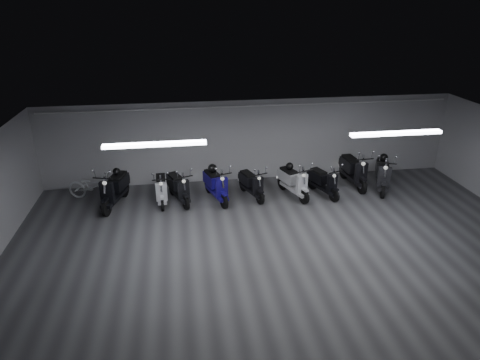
{
  "coord_description": "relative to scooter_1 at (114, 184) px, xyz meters",
  "views": [
    {
      "loc": [
        -2.41,
        -8.58,
        5.9
      ],
      "look_at": [
        -0.77,
        2.5,
        1.05
      ],
      "focal_mm": 31.68,
      "sensor_mm": 36.0,
      "label": 1
    }
  ],
  "objects": [
    {
      "name": "scooter_8",
      "position": [
        7.76,
        0.38,
        0.0
      ],
      "size": [
        0.81,
        2.02,
        1.47
      ],
      "primitive_type": null,
      "rotation": [
        0.0,
        0.0,
        0.08
      ],
      "color": "black",
      "rests_on": "floor"
    },
    {
      "name": "bicycle",
      "position": [
        -0.74,
        0.57,
        -0.19
      ],
      "size": [
        1.78,
        1.11,
        1.09
      ],
      "primitive_type": "imported",
      "rotation": [
        0.0,
        0.0,
        1.24
      ],
      "color": "white",
      "rests_on": "floor"
    },
    {
      "name": "helmet_2",
      "position": [
        8.67,
        0.18,
        0.31
      ],
      "size": [
        0.27,
        0.27,
        0.27
      ],
      "primitive_type": "sphere",
      "color": "black",
      "rests_on": "scooter_9"
    },
    {
      "name": "scooter_4",
      "position": [
        3.07,
        -0.05,
        -0.05
      ],
      "size": [
        1.12,
        1.93,
        1.37
      ],
      "primitive_type": null,
      "rotation": [
        0.0,
        0.0,
        0.3
      ],
      "color": "navy",
      "rests_on": "floor"
    },
    {
      "name": "ceiling",
      "position": [
        4.46,
        -3.49,
        2.07
      ],
      "size": [
        14.0,
        10.0,
        0.01
      ],
      "primitive_type": "cube",
      "color": "gray",
      "rests_on": "ground"
    },
    {
      "name": "scooter_9",
      "position": [
        8.57,
        -0.07,
        -0.0
      ],
      "size": [
        1.33,
        2.07,
        1.46
      ],
      "primitive_type": null,
      "rotation": [
        0.0,
        0.0,
        -0.38
      ],
      "color": "black",
      "rests_on": "floor"
    },
    {
      "name": "back_wall",
      "position": [
        4.46,
        1.51,
        0.67
      ],
      "size": [
        14.0,
        0.01,
        2.8
      ],
      "primitive_type": "cube",
      "color": "#ADADB0",
      "rests_on": "ground"
    },
    {
      "name": "floor",
      "position": [
        4.46,
        -3.49,
        -0.74
      ],
      "size": [
        14.0,
        10.0,
        0.01
      ],
      "primitive_type": "cube",
      "color": "#3E3E41",
      "rests_on": "ground"
    },
    {
      "name": "scooter_5",
      "position": [
        4.21,
        -0.01,
        -0.13
      ],
      "size": [
        1.05,
        1.72,
        1.22
      ],
      "primitive_type": null,
      "rotation": [
        0.0,
        0.0,
        0.33
      ],
      "color": "black",
      "rests_on": "floor"
    },
    {
      "name": "scooter_3",
      "position": [
        1.92,
        -0.01,
        -0.08
      ],
      "size": [
        1.14,
        1.84,
        1.3
      ],
      "primitive_type": null,
      "rotation": [
        0.0,
        0.0,
        0.34
      ],
      "color": "black",
      "rests_on": "floor"
    },
    {
      "name": "helmet_3",
      "position": [
        0.08,
        0.26,
        0.29
      ],
      "size": [
        0.23,
        0.23,
        0.23
      ],
      "primitive_type": "sphere",
      "color": "black",
      "rests_on": "scooter_1"
    },
    {
      "name": "helmet_0",
      "position": [
        5.46,
        0.1,
        0.22
      ],
      "size": [
        0.24,
        0.24,
        0.24
      ],
      "primitive_type": "sphere",
      "color": "black",
      "rests_on": "scooter_6"
    },
    {
      "name": "fluor_strip_right",
      "position": [
        7.46,
        -2.49,
        2.01
      ],
      "size": [
        2.4,
        0.18,
        0.08
      ],
      "primitive_type": "cube",
      "color": "white",
      "rests_on": "ceiling"
    },
    {
      "name": "scooter_6",
      "position": [
        5.54,
        -0.14,
        -0.06
      ],
      "size": [
        1.16,
        1.9,
        1.34
      ],
      "primitive_type": null,
      "rotation": [
        0.0,
        0.0,
        0.34
      ],
      "color": "silver",
      "rests_on": "floor"
    },
    {
      "name": "scooter_7",
      "position": [
        6.52,
        -0.19,
        -0.12
      ],
      "size": [
        1.09,
        1.75,
        1.24
      ],
      "primitive_type": null,
      "rotation": [
        0.0,
        0.0,
        0.35
      ],
      "color": "black",
      "rests_on": "floor"
    },
    {
      "name": "scooter_2",
      "position": [
        1.39,
        0.02,
        -0.11
      ],
      "size": [
        0.63,
        1.69,
        1.24
      ],
      "primitive_type": null,
      "rotation": [
        0.0,
        0.0,
        0.05
      ],
      "color": "silver",
      "rests_on": "floor"
    },
    {
      "name": "scooter_1",
      "position": [
        0.0,
        0.0,
        0.0
      ],
      "size": [
        1.2,
        2.08,
        1.47
      ],
      "primitive_type": null,
      "rotation": [
        0.0,
        0.0,
        -0.29
      ],
      "color": "black",
      "rests_on": "floor"
    },
    {
      "name": "helmet_1",
      "position": [
        3.0,
        0.19,
        0.25
      ],
      "size": [
        0.28,
        0.28,
        0.28
      ],
      "primitive_type": "sphere",
      "color": "black",
      "rests_on": "scooter_4"
    },
    {
      "name": "conduit",
      "position": [
        4.46,
        1.43,
        1.89
      ],
      "size": [
        13.6,
        0.05,
        0.05
      ],
      "primitive_type": "cylinder",
      "rotation": [
        0.0,
        1.57,
        0.0
      ],
      "color": "white",
      "rests_on": "back_wall"
    },
    {
      "name": "fluor_strip_left",
      "position": [
        1.46,
        -2.49,
        2.01
      ],
      "size": [
        2.4,
        0.18,
        0.08
      ],
      "primitive_type": "cube",
      "color": "white",
      "rests_on": "ceiling"
    }
  ]
}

